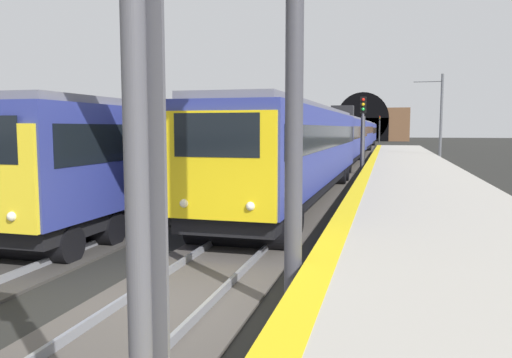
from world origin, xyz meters
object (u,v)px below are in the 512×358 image
catenary_mast_near (441,118)px  railway_signal_near (135,85)px  railway_signal_far (379,127)px  railway_signal_mid (363,128)px  train_main_approaching (351,136)px  train_adjacent_platform (254,142)px

catenary_mast_near → railway_signal_near: bearing=172.0°
railway_signal_near → railway_signal_far: railway_signal_near is taller
railway_signal_near → railway_signal_far: (96.23, -0.00, -0.15)m
railway_signal_far → railway_signal_mid: bearing=0.0°
train_main_approaching → train_adjacent_platform: size_ratio=1.89×
railway_signal_far → train_main_approaching: bearing=-2.3°
catenary_mast_near → railway_signal_mid: bearing=151.3°
railway_signal_near → catenary_mast_near: size_ratio=0.74×
railway_signal_far → catenary_mast_near: bearing=5.8°
railway_signal_near → train_adjacent_platform: bearing=-166.7°
railway_signal_near → railway_signal_far: bearing=-180.0°
train_main_approaching → railway_signal_far: railway_signal_far is taller
train_main_approaching → catenary_mast_near: (-7.01, -7.61, 1.57)m
train_adjacent_platform → railway_signal_far: (69.87, -6.23, 0.97)m
train_adjacent_platform → railway_signal_mid: (3.78, -6.23, 0.87)m
train_adjacent_platform → railway_signal_mid: railway_signal_mid is taller
train_adjacent_platform → railway_signal_near: railway_signal_near is taller
train_main_approaching → railway_signal_mid: size_ratio=16.00×
railway_signal_mid → train_main_approaching: bearing=-173.7°
train_adjacent_platform → railway_signal_far: railway_signal_far is taller
railway_signal_near → railway_signal_mid: bearing=-180.0°
railway_signal_near → railway_signal_mid: 30.14m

